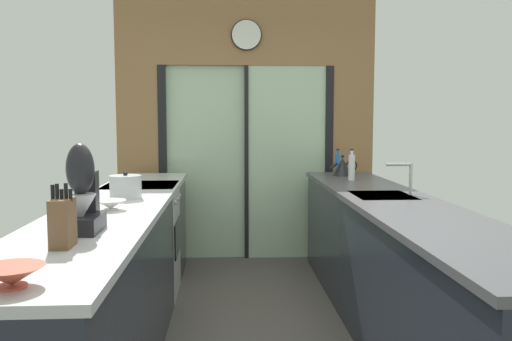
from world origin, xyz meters
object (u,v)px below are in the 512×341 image
Objects in this scene: soap_bottle_near at (352,167)px; oven_range at (142,240)px; mixing_bowl_far at (111,205)px; knife_block at (63,222)px; kettle at (343,167)px; soap_bottle_far at (338,163)px; stand_mixer at (82,198)px; stock_pot at (126,187)px; mixing_bowl_near at (12,276)px.

oven_range is at bearing -172.62° from soap_bottle_near.
mixing_bowl_far is at bearing -140.64° from soap_bottle_near.
kettle is (1.78, 2.74, -0.02)m from knife_block.
knife_block is 1.11× the size of soap_bottle_far.
stand_mixer is at bearing -89.43° from oven_range.
stock_pot is 0.89× the size of soap_bottle_far.
knife_block reaches higher than stock_pot.
knife_block is 0.31m from stand_mixer.
stand_mixer is (0.00, 0.30, 0.05)m from knife_block.
mixing_bowl_near is 3.92m from soap_bottle_far.
stand_mixer reaches higher than knife_block.
oven_range is 3.78× the size of soap_bottle_far.
stand_mixer is 1.09m from stock_pot.
stand_mixer is (0.00, 0.84, 0.12)m from mixing_bowl_near.
soap_bottle_near is (1.80, 0.23, 0.58)m from oven_range.
soap_bottle_near reaches higher than stock_pot.
stock_pot is at bearing 90.00° from mixing_bowl_far.
stock_pot is at bearing -88.59° from oven_range.
mixing_bowl_far is 0.69× the size of kettle.
stand_mixer is at bearing -130.70° from soap_bottle_near.
knife_block is at bearing -89.51° from oven_range.
soap_bottle_near reaches higher than oven_range.
stock_pot is at bearing -151.09° from soap_bottle_near.
soap_bottle_near is (1.78, 0.98, 0.04)m from stock_pot.
kettle reaches higher than oven_range.
soap_bottle_far is (1.78, 2.95, -0.00)m from knife_block.
soap_bottle_near is at bearing 39.36° from mixing_bowl_far.
mixing_bowl_far is at bearing -134.33° from kettle.
stand_mixer reaches higher than soap_bottle_far.
soap_bottle_far is at bearing 41.28° from stock_pot.
kettle is at bearing 56.94° from knife_block.
mixing_bowl_far is 0.43× the size of stand_mixer.
mixing_bowl_near is 3.73m from kettle.
mixing_bowl_far is at bearing -90.00° from stock_pot.
stock_pot reaches higher than mixing_bowl_near.
stand_mixer is 1.53× the size of soap_bottle_near.
soap_bottle_near is at bearing 53.12° from knife_block.
mixing_bowl_near reaches higher than mixing_bowl_far.
soap_bottle_far is (1.78, 1.56, 0.03)m from stock_pot.
knife_block is 3.45m from soap_bottle_far.
soap_bottle_near reaches higher than mixing_bowl_near.
soap_bottle_far is (1.78, 2.04, 0.07)m from mixing_bowl_far.
soap_bottle_near is (1.78, 1.46, 0.09)m from mixing_bowl_far.
stand_mixer reaches higher than stock_pot.
oven_range is at bearing 91.41° from stock_pot.
mixing_bowl_near is 0.50× the size of stand_mixer.
stock_pot is at bearing 90.00° from knife_block.
stock_pot is (-0.00, 1.09, -0.08)m from stand_mixer.
mixing_bowl_near is 0.85m from stand_mixer.
soap_bottle_far reaches higher than oven_range.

